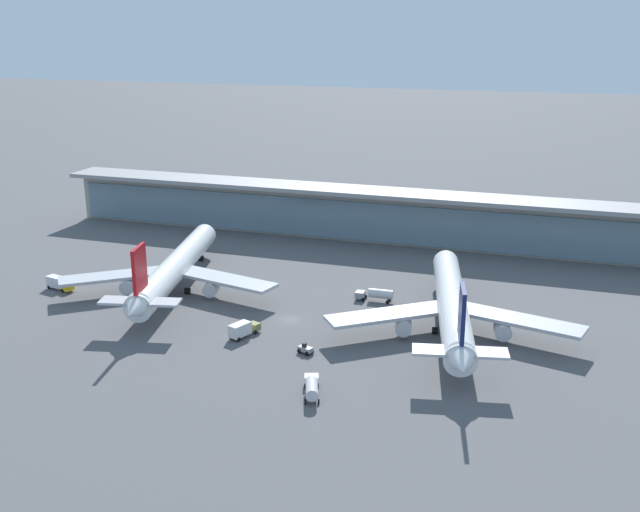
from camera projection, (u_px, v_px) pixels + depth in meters
The scene contains 9 objects.
ground_plane at pixel (290, 319), 161.37m from camera, with size 1200.00×1200.00×0.00m, color #515154.
airliner_left_stand at pixel (175, 268), 177.02m from camera, with size 50.21×66.29×17.82m.
airliner_centre_stand at pixel (452, 306), 153.47m from camera, with size 50.37×66.43×17.82m.
service_truck_near_nose_grey at pixel (305, 349), 144.42m from camera, with size 3.28×2.63×2.05m.
service_truck_under_wing_white at pixel (312, 387), 127.72m from camera, with size 5.03×8.86×2.95m.
service_truck_mid_apron_yellow at pixel (58, 283), 179.05m from camera, with size 7.63×3.86×3.10m.
service_truck_by_tail_grey at pixel (376, 294), 171.46m from camera, with size 8.66×2.66×2.95m.
service_truck_on_taxiway_olive at pixel (243, 329), 151.90m from camera, with size 4.71×7.64×3.10m.
terminal_building at pixel (369, 214), 218.74m from camera, with size 191.41×12.80×15.20m.
Camera 1 is at (53.50, -140.59, 60.32)m, focal length 42.46 mm.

